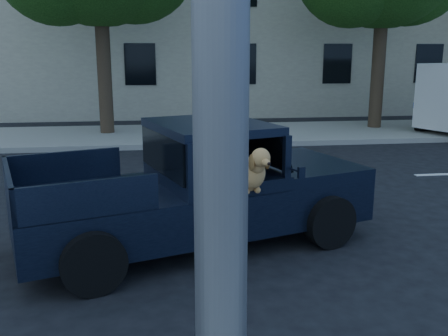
# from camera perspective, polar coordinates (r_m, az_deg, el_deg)

# --- Properties ---
(ground) EXTENTS (120.00, 120.00, 0.00)m
(ground) POSITION_cam_1_polar(r_m,az_deg,el_deg) (7.51, 11.69, -7.83)
(ground) COLOR black
(ground) RESTS_ON ground
(far_sidewalk) EXTENTS (60.00, 4.00, 0.15)m
(far_sidewalk) POSITION_cam_1_polar(r_m,az_deg,el_deg) (16.19, 0.98, 3.92)
(far_sidewalk) COLOR gray
(far_sidewalk) RESTS_ON ground
(lane_stripes) EXTENTS (21.60, 0.14, 0.01)m
(lane_stripes) POSITION_cam_1_polar(r_m,az_deg,el_deg) (11.25, 15.65, -1.00)
(lane_stripes) COLOR silver
(lane_stripes) RESTS_ON ground
(building_main) EXTENTS (26.00, 6.00, 9.00)m
(building_main) POSITION_cam_1_polar(r_m,az_deg,el_deg) (23.80, 5.74, 17.46)
(building_main) COLOR beige
(building_main) RESTS_ON ground
(pickup_truck) EXTENTS (5.12, 3.23, 1.71)m
(pickup_truck) POSITION_cam_1_polar(r_m,az_deg,el_deg) (6.96, -3.81, -4.22)
(pickup_truck) COLOR black
(pickup_truck) RESTS_ON ground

